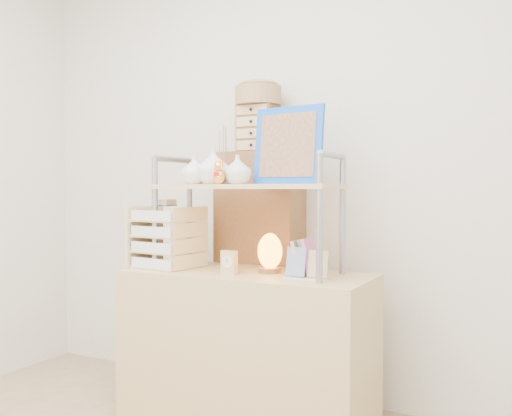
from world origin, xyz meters
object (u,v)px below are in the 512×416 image
Objects in this scene: cabinet at (260,275)px; letter_tray at (165,240)px; desk at (247,349)px; salt_lamp at (270,253)px.

letter_tray is (-0.32, -0.42, 0.21)m from cabinet.
desk is 0.89× the size of cabinet.
desk is 6.35× the size of salt_lamp.
cabinet is (-0.12, 0.37, 0.30)m from desk.
salt_lamp is (0.11, 0.03, 0.47)m from desk.
letter_tray is 0.56m from salt_lamp.
letter_tray reaches higher than salt_lamp.
salt_lamp is at bearing 8.99° from letter_tray.
letter_tray reaches higher than desk.
salt_lamp is (0.55, 0.09, -0.04)m from letter_tray.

